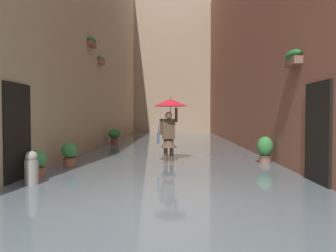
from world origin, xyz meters
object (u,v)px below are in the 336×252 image
potted_plant_near_right (114,136)px  potted_plant_mid_left (265,150)px  potted_plant_far_right (36,165)px  mooring_bollard (32,171)px  person_wading (170,117)px  potted_plant_mid_right (70,155)px

potted_plant_near_right → potted_plant_mid_left: size_ratio=0.96×
potted_plant_near_right → potted_plant_far_right: (0.14, 8.48, -0.10)m
potted_plant_near_right → mooring_bollard: (-0.08, 9.18, -0.12)m
person_wading → mooring_bollard: person_wading is taller
potted_plant_near_right → potted_plant_mid_left: 8.35m
person_wading → mooring_bollard: 4.42m
potted_plant_mid_right → mooring_bollard: mooring_bollard is taller
mooring_bollard → potted_plant_near_right: bearing=-89.5°
person_wading → potted_plant_near_right: (2.79, -5.86, -0.95)m
potted_plant_near_right → potted_plant_mid_left: (-5.57, 6.21, -0.01)m
person_wading → potted_plant_mid_right: bearing=21.6°
person_wading → mooring_bollard: (2.72, 3.32, -1.07)m
potted_plant_far_right → person_wading: bearing=-138.2°
potted_plant_far_right → potted_plant_mid_left: bearing=-158.3°
person_wading → potted_plant_far_right: size_ratio=2.81×
potted_plant_far_right → mooring_bollard: (-0.22, 0.70, -0.02)m
potted_plant_near_right → potted_plant_mid_left: potted_plant_mid_left is taller
potted_plant_far_right → mooring_bollard: size_ratio=0.92×
person_wading → potted_plant_near_right: 6.56m
potted_plant_far_right → mooring_bollard: 0.74m
potted_plant_near_right → mooring_bollard: potted_plant_near_right is taller
mooring_bollard → potted_plant_far_right: bearing=-72.7°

